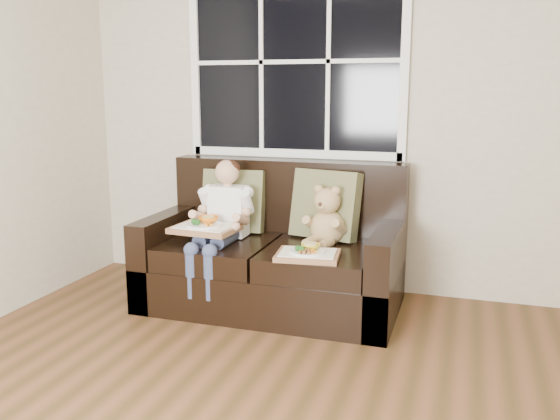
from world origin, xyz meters
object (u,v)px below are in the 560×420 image
(child, at_px, (223,213))
(tray_right, at_px, (308,254))
(teddy_bear, at_px, (327,220))
(tray_left, at_px, (205,227))
(loveseat, at_px, (275,259))

(child, distance_m, tray_right, 0.72)
(tray_right, bearing_deg, child, 153.09)
(teddy_bear, bearing_deg, tray_left, -146.73)
(tray_right, bearing_deg, tray_left, 167.02)
(teddy_bear, height_order, tray_right, teddy_bear)
(tray_left, bearing_deg, loveseat, 40.58)
(child, distance_m, teddy_bear, 0.70)
(loveseat, relative_size, teddy_bear, 4.16)
(loveseat, distance_m, tray_left, 0.55)
(loveseat, distance_m, child, 0.48)
(tray_left, bearing_deg, teddy_bear, 25.26)
(loveseat, xyz_separation_m, tray_left, (-0.38, -0.28, 0.27))
(tray_right, bearing_deg, loveseat, 125.93)
(child, bearing_deg, tray_right, -20.06)
(teddy_bear, distance_m, tray_left, 0.80)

